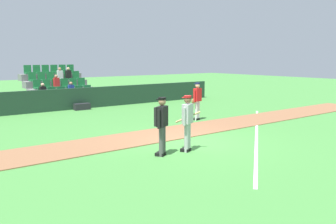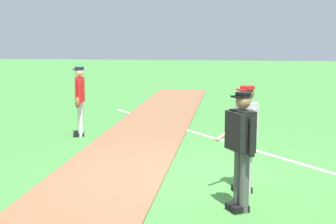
# 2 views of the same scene
# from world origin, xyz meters

# --- Properties ---
(ground_plane) EXTENTS (80.00, 80.00, 0.00)m
(ground_plane) POSITION_xyz_m (0.00, 0.00, 0.00)
(ground_plane) COLOR #42843A
(infield_dirt_path) EXTENTS (28.00, 2.11, 0.03)m
(infield_dirt_path) POSITION_xyz_m (0.00, 1.62, 0.01)
(infield_dirt_path) COLOR brown
(infield_dirt_path) RESTS_ON ground
(foul_line_chalk) EXTENTS (9.43, 7.58, 0.01)m
(foul_line_chalk) POSITION_xyz_m (3.00, -0.50, 0.01)
(foul_line_chalk) COLOR white
(foul_line_chalk) RESTS_ON ground
(batter_grey_jersey) EXTENTS (0.75, 0.70, 1.76)m
(batter_grey_jersey) POSITION_xyz_m (-0.80, -0.85, 0.97)
(batter_grey_jersey) COLOR #B2B2B2
(batter_grey_jersey) RESTS_ON ground
(umpire_home_plate) EXTENTS (0.54, 0.46, 1.76)m
(umpire_home_plate) POSITION_xyz_m (-1.72, -0.76, 1.00)
(umpire_home_plate) COLOR #4C4C4C
(umpire_home_plate) RESTS_ON ground
(runner_red_jersey) EXTENTS (0.67, 0.37, 1.76)m
(runner_red_jersey) POSITION_xyz_m (3.22, 3.18, 0.96)
(runner_red_jersey) COLOR silver
(runner_red_jersey) RESTS_ON ground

